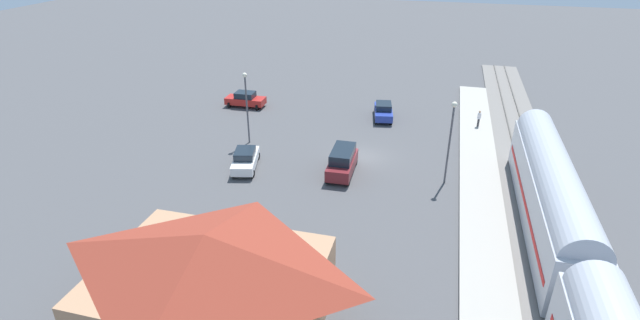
% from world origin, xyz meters
% --- Properties ---
extents(ground_plane, '(200.00, 200.00, 0.00)m').
position_xyz_m(ground_plane, '(0.00, 0.00, 0.00)').
color(ground_plane, '#4C4C4F').
extents(railway_track, '(4.80, 70.00, 0.30)m').
position_xyz_m(railway_track, '(-14.00, 0.00, 0.09)').
color(railway_track, slate).
rests_on(railway_track, ground).
extents(platform, '(3.20, 46.00, 0.30)m').
position_xyz_m(platform, '(-10.00, 0.00, 0.15)').
color(platform, '#A8A399').
rests_on(platform, ground).
extents(station_building, '(11.74, 9.24, 5.83)m').
position_xyz_m(station_building, '(4.00, 22.00, 3.02)').
color(station_building, tan).
rests_on(station_building, ground).
extents(pedestrian_on_platform, '(0.36, 0.36, 1.71)m').
position_xyz_m(pedestrian_on_platform, '(-10.18, -9.47, 1.28)').
color(pedestrian_on_platform, '#333338').
rests_on(pedestrian_on_platform, platform).
extents(sedan_blue, '(2.60, 4.75, 1.74)m').
position_xyz_m(sedan_blue, '(-0.33, -9.97, 0.88)').
color(sedan_blue, '#283D9E').
rests_on(sedan_blue, ground).
extents(sedan_red, '(4.53, 2.34, 1.74)m').
position_xyz_m(sedan_red, '(15.56, -9.64, 0.88)').
color(sedan_red, red).
rests_on(sedan_red, ground).
extents(suv_maroon, '(2.11, 4.96, 2.22)m').
position_xyz_m(suv_maroon, '(1.24, 3.59, 1.15)').
color(suv_maroon, maroon).
rests_on(suv_maroon, ground).
extents(sedan_white, '(2.87, 4.81, 1.74)m').
position_xyz_m(sedan_white, '(9.50, 4.82, 0.88)').
color(sedan_white, white).
rests_on(sedan_white, ground).
extents(light_pole_near_platform, '(0.44, 0.44, 7.00)m').
position_xyz_m(light_pole_near_platform, '(-7.20, 3.11, 4.47)').
color(light_pole_near_platform, '#515156').
rests_on(light_pole_near_platform, ground).
extents(light_pole_lot_center, '(0.44, 0.44, 6.93)m').
position_xyz_m(light_pole_lot_center, '(11.29, -0.32, 4.43)').
color(light_pole_lot_center, '#515156').
rests_on(light_pole_lot_center, ground).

